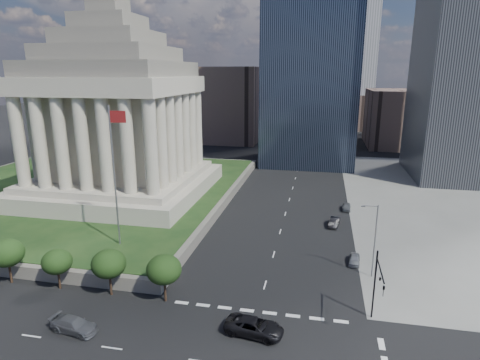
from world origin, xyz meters
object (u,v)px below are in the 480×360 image
(street_lamp_north, at_px, (374,237))
(pickup_truck, at_px, (254,327))
(traffic_signal_ne, at_px, (378,283))
(parked_sedan_near, at_px, (354,259))
(parked_sedan_mid, at_px, (334,222))
(suv_grey, at_px, (74,325))
(war_memorial, at_px, (115,97))
(flagpole, at_px, (115,169))
(parked_sedan_far, at_px, (346,207))

(street_lamp_north, xyz_separation_m, pickup_truck, (-13.00, -15.00, -4.81))
(traffic_signal_ne, relative_size, street_lamp_north, 0.80)
(parked_sedan_near, bearing_deg, pickup_truck, -115.47)
(street_lamp_north, relative_size, parked_sedan_mid, 2.29)
(traffic_signal_ne, xyz_separation_m, parked_sedan_mid, (-3.50, 28.75, -4.53))
(suv_grey, xyz_separation_m, parked_sedan_near, (29.61, 21.82, -0.12))
(war_memorial, bearing_deg, street_lamp_north, -25.92)
(suv_grey, bearing_deg, flagpole, 20.14)
(war_memorial, relative_size, suv_grey, 7.54)
(war_memorial, xyz_separation_m, parked_sedan_far, (45.50, 3.63, -20.74))
(street_lamp_north, bearing_deg, pickup_truck, -130.92)
(parked_sedan_near, bearing_deg, parked_sedan_far, 95.74)
(traffic_signal_ne, xyz_separation_m, street_lamp_north, (0.83, 11.30, 0.41))
(flagpole, relative_size, pickup_truck, 3.27)
(flagpole, relative_size, suv_grey, 3.86)
(parked_sedan_near, distance_m, parked_sedan_mid, 14.22)
(suv_grey, distance_m, parked_sedan_mid, 44.92)
(war_memorial, xyz_separation_m, flagpole, (12.17, -24.00, -8.29))
(flagpole, xyz_separation_m, suv_grey, (3.71, -17.37, -12.36))
(flagpole, xyz_separation_m, parked_sedan_far, (33.33, 27.63, -12.46))
(flagpole, bearing_deg, war_memorial, 116.89)
(flagpole, distance_m, pickup_truck, 28.94)
(war_memorial, height_order, parked_sedan_mid, war_memorial)
(flagpole, xyz_separation_m, parked_sedan_near, (33.33, 4.45, -12.49))
(parked_sedan_near, bearing_deg, traffic_signal_ne, -80.38)
(street_lamp_north, xyz_separation_m, suv_grey, (-31.44, -18.37, -4.91))
(pickup_truck, bearing_deg, parked_sedan_far, -7.53)
(street_lamp_north, bearing_deg, parked_sedan_far, 93.93)
(war_memorial, xyz_separation_m, pickup_truck, (34.33, -38.00, -20.55))
(pickup_truck, relative_size, parked_sedan_near, 1.66)
(suv_grey, bearing_deg, parked_sedan_far, -25.27)
(flagpole, distance_m, parked_sedan_near, 35.87)
(pickup_truck, distance_m, parked_sedan_far, 43.11)
(war_memorial, distance_m, traffic_signal_ne, 60.00)
(traffic_signal_ne, height_order, suv_grey, traffic_signal_ne)
(street_lamp_north, relative_size, pickup_truck, 1.64)
(parked_sedan_mid, xyz_separation_m, parked_sedan_far, (2.50, 9.19, -0.06))
(traffic_signal_ne, bearing_deg, parked_sedan_near, 93.88)
(suv_grey, height_order, parked_sedan_mid, suv_grey)
(street_lamp_north, height_order, pickup_truck, street_lamp_north)
(street_lamp_north, distance_m, suv_grey, 36.75)
(street_lamp_north, distance_m, parked_sedan_mid, 18.64)
(flagpole, xyz_separation_m, pickup_truck, (22.15, -14.00, -12.27))
(street_lamp_north, bearing_deg, parked_sedan_mid, 103.94)
(flagpole, height_order, suv_grey, flagpole)
(flagpole, height_order, pickup_truck, flagpole)
(flagpole, xyz_separation_m, traffic_signal_ne, (34.33, -10.30, -7.86))
(war_memorial, xyz_separation_m, suv_grey, (15.89, -41.37, -20.65))
(street_lamp_north, xyz_separation_m, parked_sedan_near, (-1.83, 3.45, -5.03))
(parked_sedan_near, bearing_deg, street_lamp_north, -56.31)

